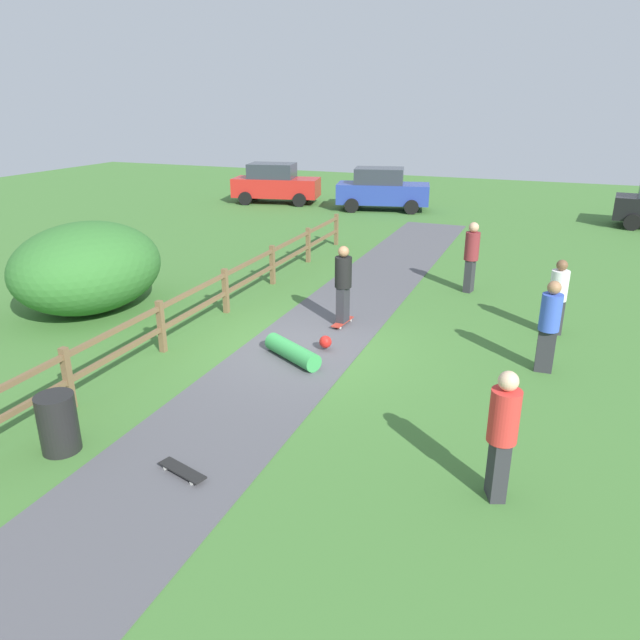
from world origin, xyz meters
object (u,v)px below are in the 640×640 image
object	(u,v)px
trash_bin	(58,423)
bystander_red	(502,430)
bystander_white	(558,294)
skater_fallen	(295,351)
bystander_blue	(549,322)
bystander_maroon	(471,254)
bush_large	(87,267)
skateboard_loose	(182,470)
parked_car_blue	(382,189)
skater_riding	(343,282)
parked_car_red	(275,183)

from	to	relation	value
trash_bin	bystander_red	size ratio (longest dim) A/B	0.50
bystander_red	bystander_white	distance (m)	6.43
bystander_white	skater_fallen	bearing A→B (deg)	-144.22
bystander_red	bystander_blue	size ratio (longest dim) A/B	1.01
bystander_maroon	bystander_blue	size ratio (longest dim) A/B	1.05
bush_large	skateboard_loose	distance (m)	7.97
bush_large	parked_car_blue	world-z (taller)	bush_large
skater_riding	bush_large	bearing A→B (deg)	-168.80
skater_fallen	bystander_maroon	distance (m)	6.43
trash_bin	bystander_maroon	world-z (taller)	bystander_maroon
bush_large	bystander_blue	distance (m)	10.53
bystander_red	bystander_blue	world-z (taller)	bystander_red
skater_riding	parked_car_red	size ratio (longest dim) A/B	0.41
skater_riding	parked_car_blue	bearing A→B (deg)	102.88
skater_fallen	bystander_maroon	xyz separation A→B (m)	(2.51, 5.86, 0.85)
bystander_red	bystander_maroon	distance (m)	9.02
bush_large	parked_car_red	size ratio (longest dim) A/B	0.87
skater_fallen	parked_car_blue	bearing A→B (deg)	100.57
bush_large	bystander_maroon	size ratio (longest dim) A/B	2.05
skateboard_loose	bystander_maroon	world-z (taller)	bystander_maroon
skater_fallen	parked_car_red	bearing A→B (deg)	116.88
skater_riding	bystander_white	bearing A→B (deg)	15.27
skater_riding	skater_fallen	bearing A→B (deg)	-95.84
parked_car_red	skater_fallen	bearing A→B (deg)	-63.12
parked_car_blue	skateboard_loose	bearing A→B (deg)	-81.11
bystander_red	bush_large	bearing A→B (deg)	158.58
bush_large	bystander_red	bearing A→B (deg)	-21.42
trash_bin	parked_car_red	distance (m)	22.37
skater_riding	bystander_blue	size ratio (longest dim) A/B	1.03
parked_car_blue	parked_car_red	size ratio (longest dim) A/B	1.00
bystander_blue	skater_fallen	bearing A→B (deg)	-164.25
skater_riding	skateboard_loose	bearing A→B (deg)	-90.84
bystander_blue	parked_car_red	xyz separation A→B (m)	(-13.27, 15.78, -0.04)
trash_bin	skater_riding	xyz separation A→B (m)	(2.13, 6.41, 0.60)
bystander_maroon	trash_bin	bearing A→B (deg)	-113.64
skater_fallen	bystander_red	world-z (taller)	bystander_red
trash_bin	bystander_white	world-z (taller)	bystander_white
skateboard_loose	parked_car_blue	world-z (taller)	parked_car_blue
bush_large	bystander_maroon	world-z (taller)	bush_large
bystander_maroon	bystander_blue	distance (m)	5.01
bystander_maroon	bystander_blue	xyz separation A→B (m)	(2.09, -4.56, -0.06)
skateboard_loose	parked_car_red	size ratio (longest dim) A/B	0.18
bystander_white	bystander_maroon	xyz separation A→B (m)	(-2.21, 2.45, 0.12)
skateboard_loose	skater_riding	bearing A→B (deg)	89.16
skater_riding	bystander_white	world-z (taller)	skater_riding
trash_bin	skater_riding	world-z (taller)	skater_riding
bystander_blue	parked_car_blue	distance (m)	17.60
trash_bin	bystander_blue	world-z (taller)	bystander_blue
skater_riding	skater_fallen	world-z (taller)	skater_riding
bystander_red	parked_car_blue	bearing A→B (deg)	110.17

